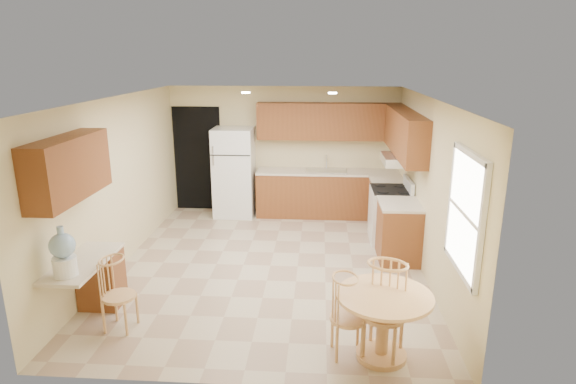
# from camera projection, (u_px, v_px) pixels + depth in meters

# --- Properties ---
(floor) EXTENTS (5.50, 5.50, 0.00)m
(floor) POSITION_uv_depth(u_px,v_px,m) (270.00, 266.00, 7.28)
(floor) COLOR tan
(floor) RESTS_ON ground
(ceiling) EXTENTS (4.50, 5.50, 0.02)m
(ceiling) POSITION_uv_depth(u_px,v_px,m) (269.00, 98.00, 6.59)
(ceiling) COLOR white
(ceiling) RESTS_ON wall_back
(wall_back) EXTENTS (4.50, 0.02, 2.50)m
(wall_back) POSITION_uv_depth(u_px,v_px,m) (284.00, 150.00, 9.57)
(wall_back) COLOR beige
(wall_back) RESTS_ON floor
(wall_front) EXTENTS (4.50, 0.02, 2.50)m
(wall_front) POSITION_uv_depth(u_px,v_px,m) (237.00, 266.00, 4.29)
(wall_front) COLOR beige
(wall_front) RESTS_ON floor
(wall_left) EXTENTS (0.02, 5.50, 2.50)m
(wall_left) POSITION_uv_depth(u_px,v_px,m) (118.00, 183.00, 7.08)
(wall_left) COLOR beige
(wall_left) RESTS_ON floor
(wall_right) EXTENTS (0.02, 5.50, 2.50)m
(wall_right) POSITION_uv_depth(u_px,v_px,m) (428.00, 189.00, 6.79)
(wall_right) COLOR beige
(wall_right) RESTS_ON floor
(doorway) EXTENTS (0.90, 0.02, 2.10)m
(doorway) POSITION_uv_depth(u_px,v_px,m) (198.00, 159.00, 9.73)
(doorway) COLOR black
(doorway) RESTS_ON floor
(base_cab_back) EXTENTS (2.75, 0.60, 0.87)m
(base_cab_back) POSITION_uv_depth(u_px,v_px,m) (327.00, 194.00, 9.45)
(base_cab_back) COLOR brown
(base_cab_back) RESTS_ON floor
(counter_back) EXTENTS (2.75, 0.63, 0.04)m
(counter_back) POSITION_uv_depth(u_px,v_px,m) (328.00, 172.00, 9.33)
(counter_back) COLOR beige
(counter_back) RESTS_ON base_cab_back
(base_cab_right_a) EXTENTS (0.60, 0.59, 0.87)m
(base_cab_right_a) POSITION_uv_depth(u_px,v_px,m) (386.00, 204.00, 8.81)
(base_cab_right_a) COLOR brown
(base_cab_right_a) RESTS_ON floor
(counter_right_a) EXTENTS (0.63, 0.59, 0.04)m
(counter_right_a) POSITION_uv_depth(u_px,v_px,m) (388.00, 180.00, 8.69)
(counter_right_a) COLOR beige
(counter_right_a) RESTS_ON base_cab_right_a
(base_cab_right_b) EXTENTS (0.60, 0.80, 0.87)m
(base_cab_right_b) POSITION_uv_depth(u_px,v_px,m) (398.00, 232.00, 7.41)
(base_cab_right_b) COLOR brown
(base_cab_right_b) RESTS_ON floor
(counter_right_b) EXTENTS (0.63, 0.80, 0.04)m
(counter_right_b) POSITION_uv_depth(u_px,v_px,m) (400.00, 204.00, 7.29)
(counter_right_b) COLOR beige
(counter_right_b) RESTS_ON base_cab_right_b
(upper_cab_back) EXTENTS (2.75, 0.33, 0.70)m
(upper_cab_back) POSITION_uv_depth(u_px,v_px,m) (329.00, 121.00, 9.20)
(upper_cab_back) COLOR brown
(upper_cab_back) RESTS_ON wall_back
(upper_cab_right) EXTENTS (0.33, 2.42, 0.70)m
(upper_cab_right) POSITION_uv_depth(u_px,v_px,m) (405.00, 133.00, 7.80)
(upper_cab_right) COLOR brown
(upper_cab_right) RESTS_ON wall_right
(upper_cab_left) EXTENTS (0.33, 1.40, 0.70)m
(upper_cab_left) POSITION_uv_depth(u_px,v_px,m) (69.00, 168.00, 5.37)
(upper_cab_left) COLOR brown
(upper_cab_left) RESTS_ON wall_left
(sink) EXTENTS (0.78, 0.44, 0.01)m
(sink) POSITION_uv_depth(u_px,v_px,m) (326.00, 171.00, 9.32)
(sink) COLOR silver
(sink) RESTS_ON counter_back
(range_hood) EXTENTS (0.50, 0.76, 0.14)m
(range_hood) POSITION_uv_depth(u_px,v_px,m) (398.00, 159.00, 7.89)
(range_hood) COLOR silver
(range_hood) RESTS_ON upper_cab_right
(desk_pedestal) EXTENTS (0.48, 0.42, 0.72)m
(desk_pedestal) POSITION_uv_depth(u_px,v_px,m) (101.00, 279.00, 6.04)
(desk_pedestal) COLOR brown
(desk_pedestal) RESTS_ON floor
(desk_top) EXTENTS (0.50, 1.20, 0.04)m
(desk_top) POSITION_uv_depth(u_px,v_px,m) (83.00, 263.00, 5.57)
(desk_top) COLOR beige
(desk_top) RESTS_ON desk_pedestal
(window) EXTENTS (0.06, 1.12, 1.30)m
(window) POSITION_uv_depth(u_px,v_px,m) (466.00, 213.00, 4.95)
(window) COLOR white
(window) RESTS_ON wall_right
(can_light_a) EXTENTS (0.14, 0.14, 0.02)m
(can_light_a) POSITION_uv_depth(u_px,v_px,m) (246.00, 93.00, 7.78)
(can_light_a) COLOR white
(can_light_a) RESTS_ON ceiling
(can_light_b) EXTENTS (0.14, 0.14, 0.02)m
(can_light_b) POSITION_uv_depth(u_px,v_px,m) (332.00, 93.00, 7.69)
(can_light_b) COLOR white
(can_light_b) RESTS_ON ceiling
(refrigerator) EXTENTS (0.76, 0.74, 1.73)m
(refrigerator) POSITION_uv_depth(u_px,v_px,m) (234.00, 172.00, 9.40)
(refrigerator) COLOR white
(refrigerator) RESTS_ON floor
(stove) EXTENTS (0.65, 0.76, 1.09)m
(stove) POSITION_uv_depth(u_px,v_px,m) (390.00, 214.00, 8.16)
(stove) COLOR white
(stove) RESTS_ON floor
(dining_table) EXTENTS (0.98, 0.98, 0.73)m
(dining_table) POSITION_uv_depth(u_px,v_px,m) (383.00, 316.00, 4.94)
(dining_table) COLOR #DFAA6F
(dining_table) RESTS_ON floor
(chair_table_a) EXTENTS (0.39, 0.51, 0.89)m
(chair_table_a) POSITION_uv_depth(u_px,v_px,m) (349.00, 312.00, 4.90)
(chair_table_a) COLOR #DFAA6F
(chair_table_a) RESTS_ON floor
(chair_table_b) EXTENTS (0.46, 0.51, 1.04)m
(chair_table_b) POSITION_uv_depth(u_px,v_px,m) (385.00, 308.00, 4.81)
(chair_table_b) COLOR #DFAA6F
(chair_table_b) RESTS_ON floor
(chair_desk) EXTENTS (0.38, 0.49, 0.86)m
(chair_desk) POSITION_uv_depth(u_px,v_px,m) (115.00, 291.00, 5.39)
(chair_desk) COLOR #DFAA6F
(chair_desk) RESTS_ON floor
(water_crock) EXTENTS (0.27, 0.27, 0.56)m
(water_crock) POSITION_uv_depth(u_px,v_px,m) (63.00, 254.00, 5.13)
(water_crock) COLOR white
(water_crock) RESTS_ON desk_top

